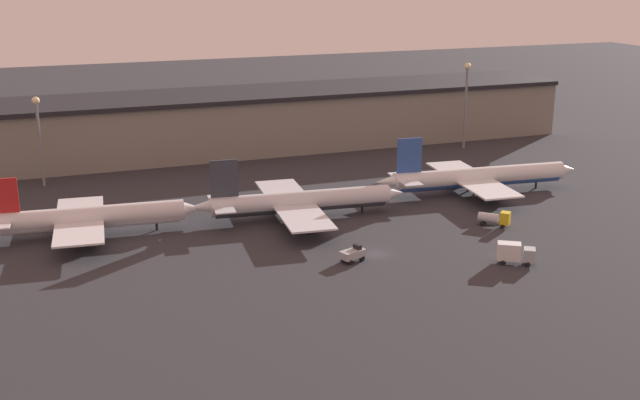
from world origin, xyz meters
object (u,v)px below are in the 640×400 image
at_px(airplane_0, 87,218).
at_px(airplane_1, 299,202).
at_px(airplane_2, 478,177).
at_px(service_vehicle_2, 514,253).
at_px(service_vehicle_1, 353,254).
at_px(service_vehicle_0, 495,218).

distance_m(airplane_0, airplane_1, 41.96).
relative_size(airplane_1, airplane_2, 0.92).
distance_m(airplane_2, service_vehicle_2, 44.56).
height_order(airplane_1, service_vehicle_1, airplane_1).
relative_size(airplane_1, service_vehicle_2, 6.73).
bearing_deg(airplane_1, airplane_2, 9.94).
xyz_separation_m(airplane_2, service_vehicle_0, (-9.22, -22.12, -1.99)).
bearing_deg(service_vehicle_1, service_vehicle_2, -42.92).
bearing_deg(service_vehicle_2, airplane_1, 158.03).
bearing_deg(service_vehicle_1, service_vehicle_0, -6.92).
bearing_deg(service_vehicle_2, airplane_0, -178.78).
bearing_deg(airplane_1, service_vehicle_1, -82.57).
bearing_deg(service_vehicle_0, service_vehicle_2, -68.04).
bearing_deg(service_vehicle_2, airplane_2, 99.32).
height_order(airplane_2, service_vehicle_2, airplane_2).
relative_size(service_vehicle_1, service_vehicle_2, 0.75).
height_order(airplane_0, service_vehicle_1, airplane_0).
xyz_separation_m(airplane_0, service_vehicle_2, (68.88, -41.16, -1.56)).
xyz_separation_m(airplane_2, service_vehicle_1, (-43.29, -30.11, -2.33)).
xyz_separation_m(airplane_0, service_vehicle_1, (42.82, -30.21, -2.28)).
height_order(airplane_1, service_vehicle_0, airplane_1).
relative_size(airplane_0, service_vehicle_0, 7.67).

